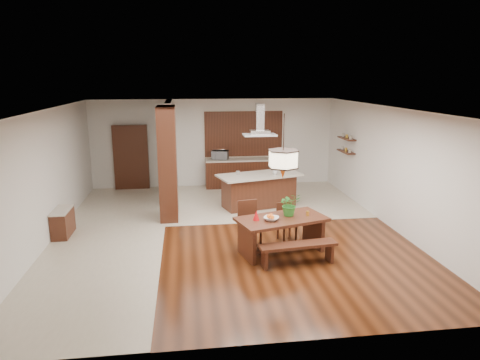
{
  "coord_description": "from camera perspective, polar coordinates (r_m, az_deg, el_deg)",
  "views": [
    {
      "loc": [
        -0.96,
        -9.62,
        3.59
      ],
      "look_at": [
        0.3,
        0.0,
        1.25
      ],
      "focal_mm": 32.0,
      "sensor_mm": 36.0,
      "label": 1
    }
  ],
  "objects": [
    {
      "name": "room_shell",
      "position": [
        9.79,
        -1.75,
        4.57
      ],
      "size": [
        9.0,
        9.04,
        2.92
      ],
      "color": "#361709",
      "rests_on": "ground"
    },
    {
      "name": "tile_hallway",
      "position": [
        10.43,
        -17.0,
        -7.18
      ],
      "size": [
        2.5,
        9.0,
        0.01
      ],
      "primitive_type": "cube",
      "color": "beige",
      "rests_on": "ground"
    },
    {
      "name": "tile_kitchen",
      "position": [
        12.83,
        2.76,
        -2.68
      ],
      "size": [
        5.5,
        4.0,
        0.01
      ],
      "primitive_type": "cube",
      "color": "beige",
      "rests_on": "ground"
    },
    {
      "name": "soffit_band",
      "position": [
        9.7,
        -1.78,
        9.38
      ],
      "size": [
        8.0,
        9.0,
        0.02
      ],
      "primitive_type": "cube",
      "color": "#361E0D",
      "rests_on": "room_shell"
    },
    {
      "name": "partition_pier",
      "position": [
        11.04,
        -9.6,
        2.19
      ],
      "size": [
        0.45,
        1.0,
        2.9
      ],
      "primitive_type": "cube",
      "color": "#32170E",
      "rests_on": "ground"
    },
    {
      "name": "partition_stub",
      "position": [
        13.11,
        -9.3,
        3.98
      ],
      "size": [
        0.18,
        2.4,
        2.9
      ],
      "primitive_type": "cube",
      "color": "silver",
      "rests_on": "ground"
    },
    {
      "name": "hallway_console",
      "position": [
        10.74,
        -22.55,
        -5.27
      ],
      "size": [
        0.37,
        0.88,
        0.63
      ],
      "primitive_type": "cube",
      "color": "#32170E",
      "rests_on": "ground"
    },
    {
      "name": "hallway_doorway",
      "position": [
        14.36,
        -14.31,
        2.94
      ],
      "size": [
        1.1,
        0.2,
        2.1
      ],
      "primitive_type": "cube",
      "color": "#32170E",
      "rests_on": "ground"
    },
    {
      "name": "rear_counter",
      "position": [
        14.31,
        0.6,
        0.98
      ],
      "size": [
        2.6,
        0.62,
        0.95
      ],
      "color": "#32170E",
      "rests_on": "ground"
    },
    {
      "name": "kitchen_window",
      "position": [
        14.34,
        0.47,
        6.18
      ],
      "size": [
        2.6,
        0.08,
        1.5
      ],
      "primitive_type": "cube",
      "color": "#A17130",
      "rests_on": "room_shell"
    },
    {
      "name": "shelf_lower",
      "position": [
        13.32,
        13.94,
        3.69
      ],
      "size": [
        0.26,
        0.9,
        0.04
      ],
      "primitive_type": "cube",
      "color": "#32170E",
      "rests_on": "room_shell"
    },
    {
      "name": "shelf_upper",
      "position": [
        13.26,
        14.04,
        5.39
      ],
      "size": [
        0.26,
        0.9,
        0.04
      ],
      "primitive_type": "cube",
      "color": "#32170E",
      "rests_on": "room_shell"
    },
    {
      "name": "dining_table",
      "position": [
        8.97,
        5.56,
        -6.25
      ],
      "size": [
        2.01,
        1.39,
        0.76
      ],
      "rotation": [
        0.0,
        0.0,
        0.29
      ],
      "color": "#32170E",
      "rests_on": "ground"
    },
    {
      "name": "dining_bench",
      "position": [
        8.57,
        7.7,
        -9.76
      ],
      "size": [
        1.58,
        0.5,
        0.44
      ],
      "primitive_type": null,
      "rotation": [
        0.0,
        0.0,
        0.11
      ],
      "color": "#32170E",
      "rests_on": "ground"
    },
    {
      "name": "dining_chair_left",
      "position": [
        9.26,
        1.37,
        -5.96
      ],
      "size": [
        0.51,
        0.51,
        1.0
      ],
      "primitive_type": null,
      "rotation": [
        0.0,
        0.0,
        0.18
      ],
      "color": "#32170E",
      "rests_on": "ground"
    },
    {
      "name": "dining_chair_right",
      "position": [
        9.69,
        6.29,
        -5.61
      ],
      "size": [
        0.45,
        0.45,
        0.85
      ],
      "primitive_type": null,
      "rotation": [
        0.0,
        0.0,
        0.24
      ],
      "color": "#32170E",
      "rests_on": "ground"
    },
    {
      "name": "pendant_lantern",
      "position": [
        8.55,
        5.82,
        4.43
      ],
      "size": [
        0.64,
        0.64,
        1.31
      ],
      "primitive_type": null,
      "color": "#FEECC3",
      "rests_on": "room_shell"
    },
    {
      "name": "foliage_plant",
      "position": [
        8.99,
        6.64,
        -3.24
      ],
      "size": [
        0.48,
        0.43,
        0.49
      ],
      "primitive_type": "imported",
      "rotation": [
        0.0,
        0.0,
        0.13
      ],
      "color": "#2B7527",
      "rests_on": "dining_table"
    },
    {
      "name": "fruit_bowl",
      "position": [
        8.72,
        4.19,
        -5.15
      ],
      "size": [
        0.39,
        0.39,
        0.07
      ],
      "primitive_type": "imported",
      "rotation": [
        0.0,
        0.0,
        -0.4
      ],
      "color": "#BAAEA3",
      "rests_on": "dining_table"
    },
    {
      "name": "napkin_cone",
      "position": [
        8.69,
        2.17,
        -4.73
      ],
      "size": [
        0.14,
        0.14,
        0.21
      ],
      "primitive_type": "cone",
      "rotation": [
        0.0,
        0.0,
        -0.08
      ],
      "color": "red",
      "rests_on": "dining_table"
    },
    {
      "name": "gold_ornament",
      "position": [
        9.09,
        9.01,
        -4.41
      ],
      "size": [
        0.07,
        0.07,
        0.1
      ],
      "primitive_type": "cylinder",
      "rotation": [
        0.0,
        0.0,
        0.01
      ],
      "color": "gold",
      "rests_on": "dining_table"
    },
    {
      "name": "kitchen_island",
      "position": [
        12.09,
        2.55,
        -1.33
      ],
      "size": [
        2.48,
        1.58,
        0.95
      ],
      "rotation": [
        0.0,
        0.0,
        0.27
      ],
      "color": "#32170E",
      "rests_on": "ground"
    },
    {
      "name": "range_hood",
      "position": [
        11.74,
        2.65,
        8.04
      ],
      "size": [
        0.9,
        0.55,
        0.87
      ],
      "primitive_type": null,
      "color": "silver",
      "rests_on": "room_shell"
    },
    {
      "name": "island_cup",
      "position": [
        11.94,
        4.68,
        0.99
      ],
      "size": [
        0.17,
        0.17,
        0.1
      ],
      "primitive_type": "imported",
      "rotation": [
        0.0,
        0.0,
        0.29
      ],
      "color": "silver",
      "rests_on": "kitchen_island"
    },
    {
      "name": "microwave",
      "position": [
        14.12,
        -2.68,
        3.37
      ],
      "size": [
        0.61,
        0.49,
        0.29
      ],
      "primitive_type": "imported",
      "rotation": [
        0.0,
        0.0,
        -0.27
      ],
      "color": "#BBBDC2",
      "rests_on": "rear_counter"
    }
  ]
}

